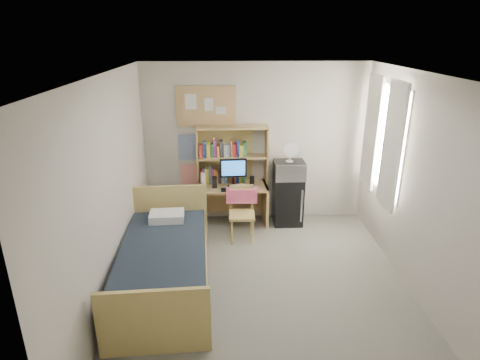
{
  "coord_description": "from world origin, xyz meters",
  "views": [
    {
      "loc": [
        -0.45,
        -4.24,
        3.02
      ],
      "look_at": [
        -0.27,
        1.2,
        1.0
      ],
      "focal_mm": 30.0,
      "sensor_mm": 36.0,
      "label": 1
    }
  ],
  "objects_px": {
    "desk": "(233,205)",
    "speaker_right": "(252,181)",
    "desk_fan": "(290,153)",
    "bulletin_board": "(206,106)",
    "microwave": "(289,170)",
    "bed": "(164,268)",
    "mini_fridge": "(288,200)",
    "speaker_left": "(215,182)",
    "desk_chair": "(242,214)",
    "monitor": "(233,174)"
  },
  "relations": [
    {
      "from": "desk",
      "to": "microwave",
      "type": "relative_size",
      "value": 2.26
    },
    {
      "from": "monitor",
      "to": "speaker_right",
      "type": "distance_m",
      "value": 0.33
    },
    {
      "from": "mini_fridge",
      "to": "speaker_right",
      "type": "distance_m",
      "value": 0.71
    },
    {
      "from": "monitor",
      "to": "speaker_right",
      "type": "bearing_deg",
      "value": 0.0
    },
    {
      "from": "bulletin_board",
      "to": "desk_fan",
      "type": "distance_m",
      "value": 1.51
    },
    {
      "from": "speaker_right",
      "to": "bulletin_board",
      "type": "bearing_deg",
      "value": 152.14
    },
    {
      "from": "bulletin_board",
      "to": "microwave",
      "type": "height_order",
      "value": "bulletin_board"
    },
    {
      "from": "speaker_left",
      "to": "desk_fan",
      "type": "height_order",
      "value": "desk_fan"
    },
    {
      "from": "bulletin_board",
      "to": "desk",
      "type": "height_order",
      "value": "bulletin_board"
    },
    {
      "from": "desk_chair",
      "to": "bed",
      "type": "bearing_deg",
      "value": -128.8
    },
    {
      "from": "mini_fridge",
      "to": "monitor",
      "type": "bearing_deg",
      "value": -174.72
    },
    {
      "from": "desk_chair",
      "to": "bed",
      "type": "xyz_separation_m",
      "value": [
        -1.01,
        -1.24,
        -0.13
      ]
    },
    {
      "from": "bulletin_board",
      "to": "bed",
      "type": "height_order",
      "value": "bulletin_board"
    },
    {
      "from": "desk_chair",
      "to": "monitor",
      "type": "bearing_deg",
      "value": 104.48
    },
    {
      "from": "microwave",
      "to": "desk_fan",
      "type": "height_order",
      "value": "desk_fan"
    },
    {
      "from": "desk",
      "to": "mini_fridge",
      "type": "xyz_separation_m",
      "value": [
        0.9,
        0.04,
        0.05
      ]
    },
    {
      "from": "speaker_left",
      "to": "desk",
      "type": "bearing_deg",
      "value": 11.31
    },
    {
      "from": "monitor",
      "to": "microwave",
      "type": "height_order",
      "value": "monitor"
    },
    {
      "from": "desk_fan",
      "to": "bed",
      "type": "bearing_deg",
      "value": -136.01
    },
    {
      "from": "desk_chair",
      "to": "speaker_left",
      "type": "height_order",
      "value": "speaker_left"
    },
    {
      "from": "bulletin_board",
      "to": "microwave",
      "type": "distance_m",
      "value": 1.67
    },
    {
      "from": "desk",
      "to": "desk_fan",
      "type": "height_order",
      "value": "desk_fan"
    },
    {
      "from": "monitor",
      "to": "microwave",
      "type": "relative_size",
      "value": 0.92
    },
    {
      "from": "bulletin_board",
      "to": "desk_chair",
      "type": "distance_m",
      "value": 1.79
    },
    {
      "from": "speaker_left",
      "to": "mini_fridge",
      "type": "bearing_deg",
      "value": 2.2
    },
    {
      "from": "mini_fridge",
      "to": "speaker_left",
      "type": "xyz_separation_m",
      "value": [
        -1.2,
        -0.12,
        0.38
      ]
    },
    {
      "from": "speaker_left",
      "to": "desk_fan",
      "type": "relative_size",
      "value": 0.62
    },
    {
      "from": "bulletin_board",
      "to": "mini_fridge",
      "type": "relative_size",
      "value": 1.18
    },
    {
      "from": "mini_fridge",
      "to": "monitor",
      "type": "relative_size",
      "value": 1.77
    },
    {
      "from": "bulletin_board",
      "to": "speaker_right",
      "type": "distance_m",
      "value": 1.39
    },
    {
      "from": "bed",
      "to": "desk_fan",
      "type": "bearing_deg",
      "value": 41.56
    },
    {
      "from": "desk",
      "to": "bed",
      "type": "height_order",
      "value": "desk"
    },
    {
      "from": "bulletin_board",
      "to": "desk",
      "type": "distance_m",
      "value": 1.65
    },
    {
      "from": "bulletin_board",
      "to": "speaker_right",
      "type": "bearing_deg",
      "value": -24.44
    },
    {
      "from": "desk_fan",
      "to": "microwave",
      "type": "bearing_deg",
      "value": 0.0
    },
    {
      "from": "mini_fridge",
      "to": "speaker_left",
      "type": "relative_size",
      "value": 4.37
    },
    {
      "from": "desk",
      "to": "microwave",
      "type": "distance_m",
      "value": 1.08
    },
    {
      "from": "bulletin_board",
      "to": "mini_fridge",
      "type": "xyz_separation_m",
      "value": [
        1.32,
        -0.24,
        -1.52
      ]
    },
    {
      "from": "mini_fridge",
      "to": "speaker_right",
      "type": "bearing_deg",
      "value": -173.27
    },
    {
      "from": "microwave",
      "to": "desk",
      "type": "bearing_deg",
      "value": -179.8
    },
    {
      "from": "bulletin_board",
      "to": "desk_chair",
      "type": "relative_size",
      "value": 1.12
    },
    {
      "from": "speaker_left",
      "to": "desk_fan",
      "type": "bearing_deg",
      "value": 1.25
    },
    {
      "from": "monitor",
      "to": "bed",
      "type": "bearing_deg",
      "value": -120.83
    },
    {
      "from": "speaker_right",
      "to": "desk_fan",
      "type": "bearing_deg",
      "value": 2.49
    },
    {
      "from": "bed",
      "to": "microwave",
      "type": "bearing_deg",
      "value": 41.56
    },
    {
      "from": "desk",
      "to": "bed",
      "type": "bearing_deg",
      "value": -119.94
    },
    {
      "from": "bulletin_board",
      "to": "mini_fridge",
      "type": "bearing_deg",
      "value": -10.5
    },
    {
      "from": "desk_fan",
      "to": "speaker_left",
      "type": "bearing_deg",
      "value": -176.4
    },
    {
      "from": "desk",
      "to": "speaker_left",
      "type": "xyz_separation_m",
      "value": [
        -0.3,
        -0.08,
        0.43
      ]
    },
    {
      "from": "desk",
      "to": "speaker_right",
      "type": "height_order",
      "value": "speaker_right"
    }
  ]
}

